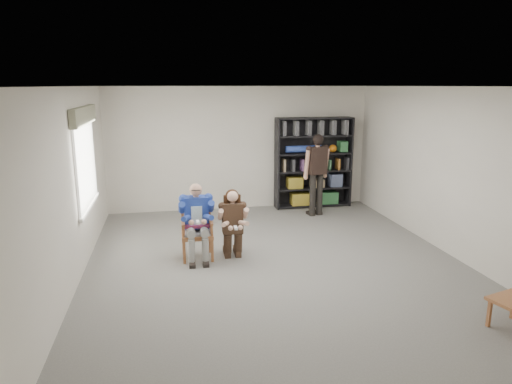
{
  "coord_description": "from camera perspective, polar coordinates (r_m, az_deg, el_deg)",
  "views": [
    {
      "loc": [
        -1.66,
        -6.78,
        2.82
      ],
      "look_at": [
        -0.2,
        0.6,
        1.05
      ],
      "focal_mm": 32.0,
      "sensor_mm": 36.0,
      "label": 1
    }
  ],
  "objects": [
    {
      "name": "standing_man",
      "position": [
        10.03,
        7.6,
        2.05
      ],
      "size": [
        0.61,
        0.43,
        1.79
      ],
      "primitive_type": null,
      "rotation": [
        0.0,
        0.0,
        0.25
      ],
      "color": "black",
      "rests_on": "floor"
    },
    {
      "name": "bookshelf",
      "position": [
        10.76,
        7.19,
        3.65
      ],
      "size": [
        1.8,
        0.38,
        2.1
      ],
      "primitive_type": null,
      "color": "black",
      "rests_on": "floor"
    },
    {
      "name": "room_shell",
      "position": [
        7.13,
        2.51,
        1.73
      ],
      "size": [
        6.0,
        7.0,
        2.8
      ],
      "primitive_type": null,
      "color": "beige",
      "rests_on": "ground"
    },
    {
      "name": "floor",
      "position": [
        7.53,
        2.41,
        -8.77
      ],
      "size": [
        6.0,
        7.0,
        0.01
      ],
      "primitive_type": "cube",
      "color": "slate",
      "rests_on": "ground"
    },
    {
      "name": "window_left",
      "position": [
        7.98,
        -20.4,
        3.83
      ],
      "size": [
        0.16,
        2.0,
        1.75
      ],
      "primitive_type": null,
      "color": "white",
      "rests_on": "room_shell"
    },
    {
      "name": "seated_man",
      "position": [
        7.56,
        -7.41,
        -3.66
      ],
      "size": [
        0.56,
        0.77,
        1.28
      ],
      "primitive_type": null,
      "rotation": [
        0.0,
        0.0,
        -0.02
      ],
      "color": "navy",
      "rests_on": "floor"
    },
    {
      "name": "armchair",
      "position": [
        7.6,
        -7.38,
        -4.72
      ],
      "size": [
        0.58,
        0.56,
        0.98
      ],
      "primitive_type": null,
      "rotation": [
        0.0,
        0.0,
        -0.02
      ],
      "color": "#A15F30",
      "rests_on": "floor"
    },
    {
      "name": "kneeling_woman",
      "position": [
        7.52,
        -2.91,
        -4.09
      ],
      "size": [
        0.5,
        0.79,
        1.17
      ],
      "primitive_type": null,
      "rotation": [
        0.0,
        0.0,
        -0.02
      ],
      "color": "#312217",
      "rests_on": "floor"
    }
  ]
}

